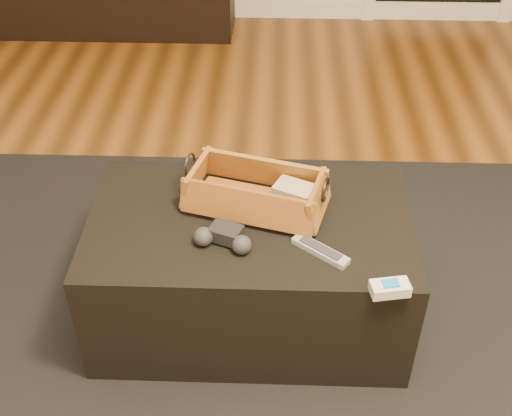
{
  "coord_description": "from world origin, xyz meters",
  "views": [
    {
      "loc": [
        0.25,
        -1.46,
        1.69
      ],
      "look_at": [
        0.2,
        0.04,
        0.49
      ],
      "focal_mm": 45.0,
      "sensor_mm": 36.0,
      "label": 1
    }
  ],
  "objects_px": {
    "wicker_basket": "(256,193)",
    "cream_gadget": "(390,288)",
    "tv_remote": "(248,201)",
    "game_controller": "(224,238)",
    "ottoman": "(250,268)",
    "silver_remote": "(320,250)"
  },
  "relations": [
    {
      "from": "tv_remote",
      "to": "wicker_basket",
      "type": "bearing_deg",
      "value": 30.87
    },
    {
      "from": "ottoman",
      "to": "silver_remote",
      "type": "xyz_separation_m",
      "value": [
        0.21,
        -0.15,
        0.22
      ]
    },
    {
      "from": "ottoman",
      "to": "tv_remote",
      "type": "xyz_separation_m",
      "value": [
        -0.01,
        0.06,
        0.24
      ]
    },
    {
      "from": "ottoman",
      "to": "silver_remote",
      "type": "bearing_deg",
      "value": -34.88
    },
    {
      "from": "silver_remote",
      "to": "tv_remote",
      "type": "bearing_deg",
      "value": 137.39
    },
    {
      "from": "wicker_basket",
      "to": "cream_gadget",
      "type": "relative_size",
      "value": 4.24
    },
    {
      "from": "tv_remote",
      "to": "game_controller",
      "type": "height_order",
      "value": "game_controller"
    },
    {
      "from": "wicker_basket",
      "to": "game_controller",
      "type": "relative_size",
      "value": 2.58
    },
    {
      "from": "tv_remote",
      "to": "ottoman",
      "type": "bearing_deg",
      "value": -71.03
    },
    {
      "from": "game_controller",
      "to": "tv_remote",
      "type": "bearing_deg",
      "value": 71.11
    },
    {
      "from": "silver_remote",
      "to": "ottoman",
      "type": "bearing_deg",
      "value": 145.12
    },
    {
      "from": "ottoman",
      "to": "tv_remote",
      "type": "height_order",
      "value": "tv_remote"
    },
    {
      "from": "wicker_basket",
      "to": "silver_remote",
      "type": "bearing_deg",
      "value": -47.51
    },
    {
      "from": "wicker_basket",
      "to": "cream_gadget",
      "type": "xyz_separation_m",
      "value": [
        0.37,
        -0.36,
        -0.03
      ]
    },
    {
      "from": "game_controller",
      "to": "cream_gadget",
      "type": "relative_size",
      "value": 1.64
    },
    {
      "from": "wicker_basket",
      "to": "game_controller",
      "type": "distance_m",
      "value": 0.21
    },
    {
      "from": "ottoman",
      "to": "game_controller",
      "type": "xyz_separation_m",
      "value": [
        -0.07,
        -0.12,
        0.24
      ]
    },
    {
      "from": "ottoman",
      "to": "wicker_basket",
      "type": "relative_size",
      "value": 2.09
    },
    {
      "from": "tv_remote",
      "to": "wicker_basket",
      "type": "xyz_separation_m",
      "value": [
        0.03,
        0.01,
        0.02
      ]
    },
    {
      "from": "ottoman",
      "to": "tv_remote",
      "type": "distance_m",
      "value": 0.24
    },
    {
      "from": "tv_remote",
      "to": "cream_gadget",
      "type": "relative_size",
      "value": 2.04
    },
    {
      "from": "tv_remote",
      "to": "game_controller",
      "type": "distance_m",
      "value": 0.19
    }
  ]
}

